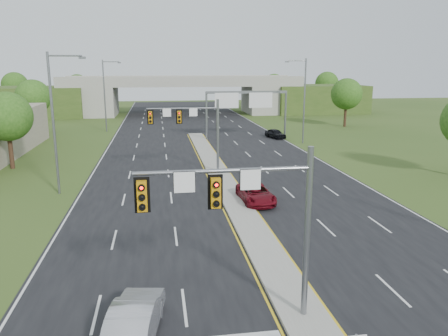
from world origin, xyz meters
TOP-DOWN VIEW (x-y plane):
  - ground at (0.00, 0.00)m, footprint 240.00×240.00m
  - road at (0.00, 35.00)m, footprint 24.00×160.00m
  - median at (0.00, 23.00)m, footprint 2.00×54.00m
  - lane_markings at (-0.60, 28.91)m, footprint 23.72×160.00m
  - signal_mast_near at (-2.26, -0.07)m, footprint 6.62×0.60m
  - signal_mast_far at (-2.26, 24.93)m, footprint 6.62×0.60m
  - sign_gantry at (6.68, 44.92)m, footprint 11.58×0.44m
  - overpass at (0.00, 80.00)m, footprint 80.00×14.00m
  - lightpole_l_mid at (-13.30, 20.00)m, footprint 2.85×0.25m
  - lightpole_l_far at (-13.30, 55.00)m, footprint 2.85×0.25m
  - lightpole_r_far at (13.30, 40.00)m, footprint 2.85×0.25m
  - tree_l_near at (-20.00, 30.00)m, footprint 4.80×4.80m
  - tree_l_mid at (-24.00, 55.00)m, footprint 5.20×5.20m
  - tree_r_mid at (26.00, 55.00)m, footprint 5.20×5.20m
  - tree_back_a at (-38.00, 94.00)m, footprint 6.00×6.00m
  - tree_back_b at (-24.00, 94.00)m, footprint 5.60×5.60m
  - tree_back_c at (24.00, 94.00)m, footprint 5.60×5.60m
  - tree_back_d at (38.00, 94.00)m, footprint 6.00×6.00m
  - car_silver at (-6.62, -0.31)m, footprint 2.31×4.77m
  - car_far_a at (1.50, 15.33)m, footprint 2.42×4.87m
  - car_far_c at (11.00, 44.65)m, footprint 2.63×4.12m

SIDE VIEW (x-z plane):
  - ground at x=0.00m, z-range 0.00..0.00m
  - road at x=0.00m, z-range 0.00..0.02m
  - lane_markings at x=-0.60m, z-range 0.02..0.03m
  - median at x=0.00m, z-range 0.02..0.18m
  - car_far_c at x=11.00m, z-range 0.02..1.33m
  - car_far_a at x=1.50m, z-range 0.02..1.35m
  - car_silver at x=-6.62m, z-range 0.02..1.53m
  - overpass at x=0.00m, z-range -0.50..7.60m
  - signal_mast_near at x=-2.26m, z-range 1.23..8.23m
  - signal_mast_far at x=-2.26m, z-range 1.23..8.23m
  - tree_l_near at x=-20.00m, z-range 1.38..8.98m
  - sign_gantry at x=6.68m, z-range 1.90..8.58m
  - tree_l_mid at x=-24.00m, z-range 1.44..9.57m
  - tree_r_mid at x=26.00m, z-range 1.44..9.57m
  - tree_back_b at x=-24.00m, z-range 1.35..9.67m
  - tree_back_c at x=24.00m, z-range 1.35..9.67m
  - tree_back_a at x=-38.00m, z-range 1.41..10.26m
  - tree_back_d at x=38.00m, z-range 1.41..10.26m
  - lightpole_l_mid at x=-13.30m, z-range 0.60..11.60m
  - lightpole_l_far at x=-13.30m, z-range 0.60..11.60m
  - lightpole_r_far at x=13.30m, z-range 0.60..11.60m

